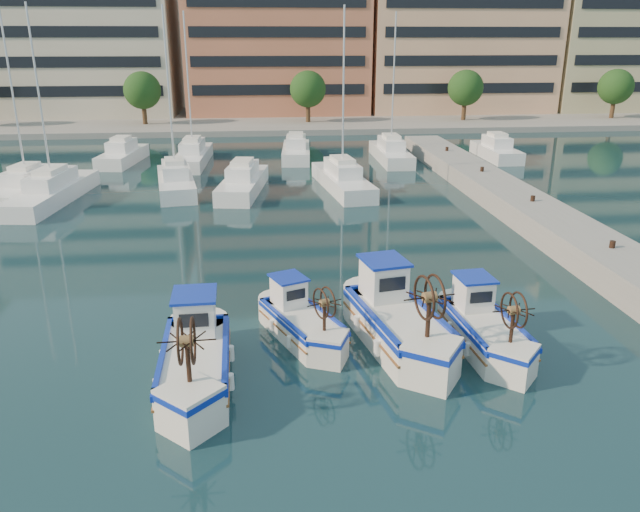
{
  "coord_description": "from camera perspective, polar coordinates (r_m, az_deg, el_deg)",
  "views": [
    {
      "loc": [
        -1.81,
        -17.63,
        9.61
      ],
      "look_at": [
        0.5,
        5.33,
        1.5
      ],
      "focal_mm": 35.0,
      "sensor_mm": 36.0,
      "label": 1
    }
  ],
  "objects": [
    {
      "name": "waterfront",
      "position": [
        83.42,
        1.98,
        20.37
      ],
      "size": [
        180.0,
        40.0,
        25.6
      ],
      "color": "gray",
      "rests_on": "ground"
    },
    {
      "name": "fishing_boat_c",
      "position": [
        20.69,
        7.01,
        -5.72
      ],
      "size": [
        3.01,
        5.34,
        3.24
      ],
      "rotation": [
        0.0,
        0.0,
        0.19
      ],
      "color": "silver",
      "rests_on": "ground"
    },
    {
      "name": "fishing_boat_d",
      "position": [
        21.09,
        14.73,
        -6.22
      ],
      "size": [
        2.04,
        4.33,
        2.66
      ],
      "rotation": [
        0.0,
        0.0,
        0.07
      ],
      "color": "silver",
      "rests_on": "ground"
    },
    {
      "name": "yacht_marina",
      "position": [
        46.17,
        -7.32,
        7.86
      ],
      "size": [
        37.26,
        22.1,
        11.5
      ],
      "color": "white",
      "rests_on": "ground"
    },
    {
      "name": "ground",
      "position": [
        20.16,
        0.11,
        -9.1
      ],
      "size": [
        300.0,
        300.0,
        0.0
      ],
      "primitive_type": "plane",
      "color": "#18353F",
      "rests_on": "ground"
    },
    {
      "name": "fishing_boat_a",
      "position": [
        18.74,
        -11.33,
        -9.02
      ],
      "size": [
        2.1,
        4.83,
        2.99
      ],
      "rotation": [
        0.0,
        0.0,
        0.03
      ],
      "color": "silver",
      "rests_on": "ground"
    },
    {
      "name": "fishing_boat_b",
      "position": [
        21.02,
        -1.78,
        -5.83
      ],
      "size": [
        2.87,
        4.01,
        2.41
      ],
      "rotation": [
        0.0,
        0.0,
        0.39
      ],
      "color": "silver",
      "rests_on": "ground"
    },
    {
      "name": "quay",
      "position": [
        30.94,
        23.16,
        0.83
      ],
      "size": [
        3.0,
        60.0,
        1.2
      ],
      "primitive_type": "cube",
      "color": "gray",
      "rests_on": "ground"
    }
  ]
}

